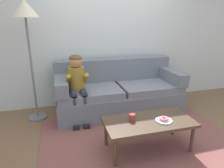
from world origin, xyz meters
name	(u,v)px	position (x,y,z in m)	size (l,w,h in m)	color
ground	(134,133)	(0.00, 0.00, 0.00)	(10.00, 10.00, 0.00)	brown
wall_back	(109,32)	(0.00, 1.40, 1.40)	(8.00, 0.10, 2.80)	silver
area_rug	(140,142)	(0.00, -0.25, 0.01)	(2.68, 2.00, 0.01)	brown
couch	(119,93)	(0.02, 0.85, 0.34)	(2.23, 0.90, 0.92)	slate
coffee_table	(149,123)	(0.03, -0.42, 0.37)	(1.13, 0.55, 0.41)	#4C3828
person_child	(77,82)	(-0.74, 0.64, 0.67)	(0.34, 0.58, 1.10)	olive
plate	(164,120)	(0.20, -0.48, 0.42)	(0.21, 0.21, 0.01)	white
donut	(164,119)	(0.20, -0.48, 0.45)	(0.12, 0.12, 0.04)	pink
mug	(132,117)	(-0.18, -0.36, 0.46)	(0.08, 0.08, 0.09)	#993D38
toy_controller	(172,122)	(0.70, 0.09, 0.03)	(0.23, 0.09, 0.05)	gold
floor_lamp	(26,18)	(-1.42, 0.90, 1.65)	(0.42, 0.42, 1.91)	slate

